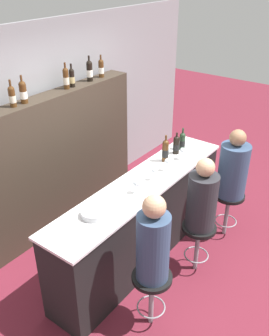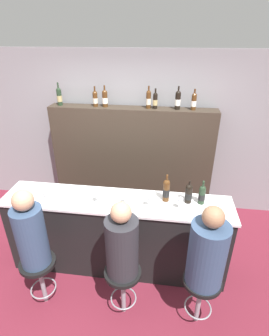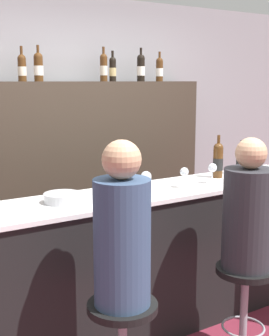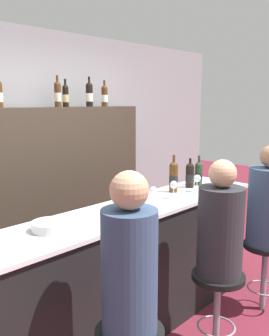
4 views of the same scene
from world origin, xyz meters
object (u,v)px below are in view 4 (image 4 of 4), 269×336
(wine_bottle_backbar_3, at_px, (58,94))
(bar_stool_right, at_px, (265,258))
(wine_bottle_counter_2, at_px, (199,173))
(wine_glass_3, at_px, (197,179))
(wine_bottle_counter_1, at_px, (190,175))
(guest_seated_right, at_px, (269,203))
(wine_bottle_backbar_6, at_px, (105,96))
(wine_glass_2, at_px, (174,186))
(guest_seated_left, at_px, (129,262))
(wine_bottle_counter_0, at_px, (174,177))
(wine_glass_0, at_px, (124,199))
(metal_bowl, at_px, (50,226))
(bar_stool_middle, at_px, (218,291))
(wine_glass_1, at_px, (153,192))
(guest_seated_middle, at_px, (220,226))
(wine_bottle_backbar_4, at_px, (66,95))
(wine_bottle_backbar_5, at_px, (89,94))

(wine_bottle_backbar_3, relative_size, bar_stool_right, 0.52)
(wine_bottle_counter_2, bearing_deg, wine_glass_3, -149.15)
(wine_bottle_counter_1, distance_m, bar_stool_right, 0.99)
(bar_stool_right, height_order, guest_seated_right, guest_seated_right)
(wine_bottle_counter_1, bearing_deg, wine_bottle_counter_2, 0.00)
(wine_bottle_counter_1, bearing_deg, wine_bottle_backbar_3, 115.12)
(wine_bottle_counter_2, bearing_deg, wine_bottle_backbar_6, 94.05)
(wine_bottle_backbar_3, xyz_separation_m, bar_stool_right, (0.74, -1.98, -1.44))
(wine_glass_2, distance_m, guest_seated_left, 1.27)
(wine_bottle_counter_0, height_order, wine_bottle_counter_1, wine_bottle_counter_0)
(wine_glass_0, bearing_deg, wine_bottle_counter_0, 10.53)
(metal_bowl, relative_size, bar_stool_middle, 0.38)
(wine_bottle_counter_2, xyz_separation_m, wine_glass_0, (-1.19, -0.15, -0.01))
(wine_bottle_counter_0, relative_size, guest_seated_right, 0.39)
(guest_seated_right, bearing_deg, guest_seated_left, 180.00)
(wine_glass_1, bearing_deg, guest_seated_left, -146.44)
(guest_seated_middle, bearing_deg, guest_seated_left, -180.00)
(wine_glass_3, relative_size, guest_seated_right, 0.18)
(wine_bottle_counter_0, distance_m, bar_stool_middle, 1.07)
(wine_bottle_backbar_3, bearing_deg, wine_bottle_backbar_4, -0.00)
(wine_bottle_backbar_6, relative_size, guest_seated_middle, 0.35)
(wine_bottle_backbar_6, height_order, wine_glass_1, wine_bottle_backbar_6)
(wine_bottle_backbar_5, height_order, guest_seated_right, wine_bottle_backbar_5)
(wine_glass_3, bearing_deg, wine_bottle_backbar_4, 105.74)
(bar_stool_middle, xyz_separation_m, guest_seated_right, (0.80, 0.00, 0.51))
(wine_bottle_backbar_4, bearing_deg, guest_seated_middle, -94.53)
(wine_bottle_counter_2, bearing_deg, guest_seated_middle, -137.94)
(wine_glass_0, relative_size, guest_seated_right, 0.18)
(wine_bottle_counter_2, distance_m, guest_seated_middle, 1.09)
(wine_bottle_backbar_4, xyz_separation_m, bar_stool_right, (0.64, -1.98, -1.42))
(wine_bottle_backbar_5, distance_m, wine_bottle_backbar_6, 0.23)
(wine_bottle_backbar_4, bearing_deg, wine_bottle_backbar_3, 180.00)
(wine_bottle_counter_0, distance_m, wine_bottle_counter_2, 0.41)
(wine_bottle_backbar_6, height_order, wine_glass_2, wine_bottle_backbar_6)
(bar_stool_right, bearing_deg, guest_seated_right, 0.00)
(wine_bottle_counter_0, distance_m, wine_bottle_backbar_4, 1.47)
(wine_bottle_backbar_6, bearing_deg, wine_glass_1, -118.74)
(guest_seated_middle, bearing_deg, bar_stool_middle, -116.57)
(wine_glass_3, height_order, guest_seated_right, guest_seated_right)
(wine_bottle_counter_1, bearing_deg, wine_bottle_backbar_5, 97.57)
(guest_seated_right, bearing_deg, wine_bottle_backbar_4, 108.03)
(wine_bottle_backbar_3, bearing_deg, wine_bottle_counter_0, -75.12)
(wine_bottle_backbar_4, relative_size, guest_seated_middle, 0.34)
(wine_bottle_counter_2, relative_size, bar_stool_right, 0.47)
(wine_glass_3, bearing_deg, wine_glass_1, 180.00)
(wine_bottle_counter_1, relative_size, wine_glass_1, 1.89)
(wine_glass_2, bearing_deg, wine_bottle_counter_2, 13.86)
(wine_bottle_backbar_3, xyz_separation_m, bar_stool_middle, (-0.06, -1.98, -1.44))
(wine_bottle_backbar_3, relative_size, wine_bottle_backbar_6, 1.08)
(wine_bottle_backbar_5, distance_m, metal_bowl, 2.14)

